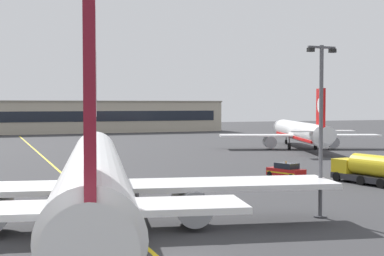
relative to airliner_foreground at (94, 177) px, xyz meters
The scene contains 7 objects.
taxiway_centreline 21.83m from the airliner_foreground, 83.35° to the left, with size 0.30×180.00×0.01m, color yellow.
airliner_foreground is the anchor object (origin of this frame).
airliner_background 69.83m from the airliner_foreground, 46.81° to the left, with size 28.25×35.64×10.38m.
apron_lamp_post 16.11m from the airliner_foreground, ahead, with size 2.24×0.90×12.14m.
service_car_second 30.44m from the airliner_foreground, 35.42° to the left, with size 2.99×4.54×1.79m.
service_truck_baggage_yellow 31.63m from the airliner_foreground, 19.31° to the left, with size 3.62×7.87×3.00m.
safety_cone_by_nose_gear 17.03m from the airliner_foreground, 84.51° to the left, with size 0.44×0.44×0.55m.
Camera 1 is at (-10.07, -27.16, 8.04)m, focal length 53.35 mm.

